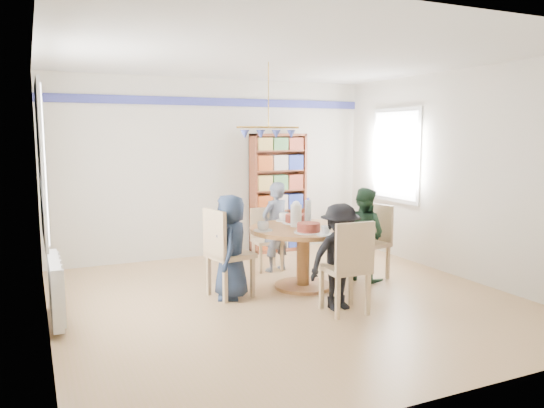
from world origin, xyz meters
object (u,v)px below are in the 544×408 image
radiator (56,288)px  bookshelf (278,194)px  chair_right (374,238)px  chair_far (266,236)px  chair_near (349,263)px  dining_table (303,243)px  person_left (231,247)px  chair_left (224,249)px  person_right (364,234)px  person_near (340,257)px  person_far (275,227)px

radiator → bookshelf: 4.02m
chair_right → radiator: bearing=-178.7°
chair_far → bookshelf: (0.64, 0.96, 0.46)m
chair_near → chair_far: bearing=90.2°
dining_table → bookshelf: bearing=73.2°
person_left → bookshelf: bearing=163.4°
chair_left → bookshelf: bookshelf is taller
dining_table → chair_right: 1.07m
radiator → person_left: size_ratio=0.84×
dining_table → chair_left: chair_left is taller
chair_right → person_left: person_left is taller
chair_left → person_right: person_right is taller
chair_left → person_near: size_ratio=0.90×
chair_near → person_near: size_ratio=0.87×
bookshelf → dining_table: bearing=-106.8°
person_near → chair_far: bearing=87.4°
radiator → chair_left: bearing=2.3°
dining_table → person_near: 0.87m
chair_left → person_right: 1.88m
chair_right → person_right: 0.22m
person_left → chair_left: bearing=-103.5°
person_far → dining_table: bearing=69.8°
chair_near → bookshelf: size_ratio=0.53×
dining_table → person_left: (-0.94, -0.02, 0.04)m
dining_table → chair_left: 1.01m
dining_table → person_right: size_ratio=1.08×
radiator → chair_near: chair_near is taller
chair_left → chair_far: (0.97, 1.00, -0.10)m
dining_table → chair_near: 1.07m
dining_table → person_far: 0.88m
chair_far → person_far: size_ratio=0.69×
chair_left → person_far: bearing=38.9°
chair_right → bookshelf: 2.05m
chair_far → chair_near: 2.10m
dining_table → chair_near: size_ratio=1.31×
chair_left → person_near: (0.99, -0.90, 0.01)m
person_left → person_right: 1.81m
chair_right → bookshelf: (-0.46, 1.95, 0.40)m
radiator → person_left: 1.88m
dining_table → chair_near: (-0.03, -1.07, -0.01)m
chair_near → person_far: 1.94m
radiator → person_far: size_ratio=0.81×
person_far → bookshelf: bookshelf is taller
chair_left → chair_near: size_ratio=1.04×
person_right → person_far: (-0.84, 0.89, 0.01)m
person_far → radiator: bearing=-0.2°
person_near → bookshelf: bearing=74.5°
person_far → person_near: (-0.06, -1.75, -0.04)m
chair_left → person_left: (0.07, -0.05, 0.03)m
dining_table → person_left: person_left is taller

